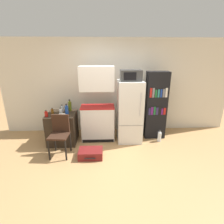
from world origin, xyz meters
TOP-DOWN VIEW (x-y plane):
  - ground_plane at (0.00, 0.00)m, footprint 24.00×24.00m
  - wall_back at (0.20, 2.00)m, footprint 6.40×0.10m
  - side_table at (-1.26, 1.25)m, footprint 0.69×0.70m
  - kitchen_hutch at (-0.36, 1.37)m, footprint 0.85×0.47m
  - refrigerator at (0.45, 1.29)m, footprint 0.61×0.65m
  - microwave at (0.45, 1.29)m, footprint 0.50×0.35m
  - bookshelf at (1.16, 1.44)m, footprint 0.54×0.33m
  - bottle_clear_short at (-1.26, 1.39)m, footprint 0.07×0.07m
  - bottle_blue_soda at (-1.10, 1.17)m, footprint 0.08×0.08m
  - bottle_olive_oil at (-1.07, 1.47)m, footprint 0.09×0.09m
  - bottle_ketchup_red at (-1.55, 1.03)m, footprint 0.08×0.08m
  - bottle_milk_white at (-1.26, 1.24)m, footprint 0.08×0.08m
  - bottle_amber_beer at (-1.47, 1.25)m, footprint 0.06×0.06m
  - bowl at (-1.19, 1.05)m, footprint 0.18×0.18m
  - chair at (-1.17, 0.67)m, footprint 0.43×0.44m
  - suitcase_large_flat at (-0.50, 0.49)m, footprint 0.53×0.40m
  - water_bottle_front at (1.23, 1.14)m, footprint 0.10×0.10m

SIDE VIEW (x-z plane):
  - ground_plane at x=0.00m, z-range 0.00..0.00m
  - suitcase_large_flat at x=-0.50m, z-range 0.00..0.18m
  - water_bottle_front at x=1.23m, z-range -0.02..0.29m
  - side_table at x=-1.26m, z-range 0.00..0.77m
  - chair at x=-1.17m, z-range 0.10..1.00m
  - refrigerator at x=0.45m, z-range 0.00..1.56m
  - bowl at x=-1.19m, z-range 0.77..0.82m
  - bottle_amber_beer at x=-1.47m, z-range 0.76..0.90m
  - bottle_milk_white at x=-1.26m, z-range 0.76..0.90m
  - bottle_ketchup_red at x=-1.55m, z-range 0.76..0.91m
  - bottle_clear_short at x=-1.26m, z-range 0.76..0.93m
  - kitchen_hutch at x=-0.36m, z-range -0.09..1.81m
  - bookshelf at x=1.16m, z-range 0.00..1.76m
  - bottle_blue_soda at x=-1.10m, z-range 0.75..1.01m
  - bottle_olive_oil at x=-1.07m, z-range 0.75..1.04m
  - wall_back at x=0.20m, z-range 0.00..2.58m
  - microwave at x=0.45m, z-range 1.56..1.81m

